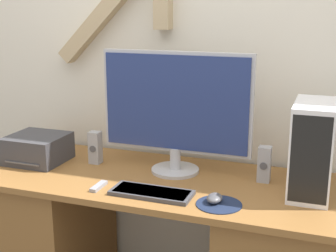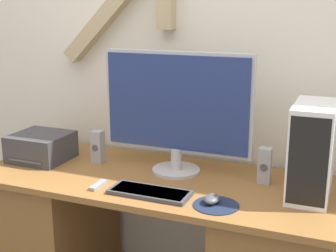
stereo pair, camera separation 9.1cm
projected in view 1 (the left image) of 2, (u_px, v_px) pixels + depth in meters
wall_back at (180, 37)px, 2.47m from camera, size 6.40×0.13×2.70m
desk at (154, 241)px, 2.35m from camera, size 1.72×0.70×0.72m
monitor at (176, 107)px, 2.25m from camera, size 0.75×0.24×0.60m
keyboard at (152, 192)px, 2.05m from camera, size 0.36×0.15×0.02m
mousepad at (219, 204)px, 1.94m from camera, size 0.19×0.19×0.00m
mouse at (214, 198)px, 1.96m from camera, size 0.06×0.09×0.04m
computer_tower at (312, 149)px, 2.02m from camera, size 0.17×0.34×0.41m
printer at (37, 149)px, 2.47m from camera, size 0.29×0.28×0.14m
speaker_left at (95, 148)px, 2.44m from camera, size 0.06×0.06×0.17m
speaker_right at (264, 164)px, 2.18m from camera, size 0.06×0.06×0.17m
remote_control at (99, 186)px, 2.12m from camera, size 0.03×0.12×0.02m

